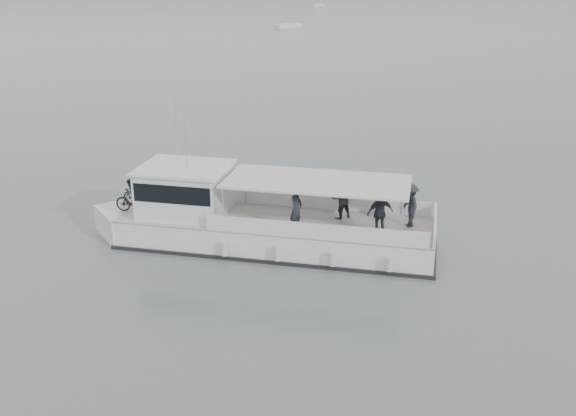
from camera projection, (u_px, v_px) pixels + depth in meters
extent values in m
plane|color=#545E63|center=(212.00, 222.00, 28.03)|extent=(1400.00, 1400.00, 0.00)
cube|color=white|center=(275.00, 235.00, 25.36)|extent=(12.69, 7.20, 1.33)
cube|color=white|center=(132.00, 223.00, 26.62)|extent=(3.14, 3.14, 1.33)
cube|color=beige|center=(275.00, 220.00, 25.13)|extent=(12.69, 7.20, 0.06)
cube|color=black|center=(276.00, 245.00, 25.51)|extent=(12.93, 7.39, 0.18)
cube|color=white|center=(328.00, 203.00, 26.09)|extent=(7.77, 2.84, 0.62)
cube|color=white|center=(314.00, 231.00, 23.20)|extent=(7.77, 2.84, 0.62)
cube|color=white|center=(435.00, 225.00, 23.78)|extent=(1.19, 3.13, 0.62)
cube|color=white|center=(185.00, 191.00, 25.57)|extent=(4.02, 3.71, 1.85)
cube|color=black|center=(148.00, 185.00, 25.84)|extent=(1.40, 2.61, 1.19)
cube|color=black|center=(185.00, 184.00, 25.46)|extent=(3.84, 3.68, 0.72)
cube|color=white|center=(184.00, 168.00, 25.23)|extent=(4.28, 3.97, 0.10)
cube|color=silver|center=(317.00, 182.00, 24.21)|extent=(7.60, 5.23, 0.08)
cylinder|color=silver|center=(223.00, 209.00, 23.86)|extent=(0.08, 0.08, 1.69)
cylinder|color=silver|center=(245.00, 185.00, 26.49)|extent=(0.08, 0.08, 1.69)
cylinder|color=silver|center=(402.00, 223.00, 22.52)|extent=(0.08, 0.08, 1.69)
cylinder|color=silver|center=(406.00, 197.00, 25.15)|extent=(0.08, 0.08, 1.69)
cylinder|color=silver|center=(176.00, 128.00, 25.74)|extent=(0.04, 0.04, 2.67)
cylinder|color=silver|center=(186.00, 145.00, 24.10)|extent=(0.04, 0.04, 2.26)
cylinder|color=silver|center=(224.00, 249.00, 24.01)|extent=(0.31, 0.31, 0.51)
cylinder|color=silver|center=(277.00, 254.00, 23.59)|extent=(0.31, 0.31, 0.51)
cylinder|color=silver|center=(333.00, 259.00, 23.17)|extent=(0.31, 0.31, 0.51)
cylinder|color=silver|center=(390.00, 264.00, 22.75)|extent=(0.31, 0.31, 0.51)
imported|color=black|center=(143.00, 195.00, 26.52)|extent=(1.86, 1.17, 0.92)
imported|color=black|center=(134.00, 201.00, 25.76)|extent=(1.68, 0.97, 0.97)
imported|color=#272A34|center=(296.00, 209.00, 23.78)|extent=(0.70, 0.75, 1.72)
imported|color=#272A34|center=(341.00, 198.00, 24.99)|extent=(1.00, 0.88, 1.72)
imported|color=#272A34|center=(380.00, 213.00, 23.43)|extent=(1.07, 0.59, 1.72)
imported|color=#272A34|center=(410.00, 205.00, 24.16)|extent=(0.69, 1.14, 1.72)
cube|color=white|center=(318.00, 5.00, 201.94)|extent=(5.50, 5.41, 0.75)
cube|color=white|center=(318.00, 4.00, 201.82)|extent=(2.61, 2.60, 0.45)
cube|color=white|center=(288.00, 26.00, 124.86)|extent=(6.12, 5.39, 0.75)
cube|color=white|center=(288.00, 24.00, 124.75)|extent=(2.79, 2.71, 0.45)
cylinder|color=silver|center=(288.00, 6.00, 123.57)|extent=(0.08, 0.08, 6.84)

